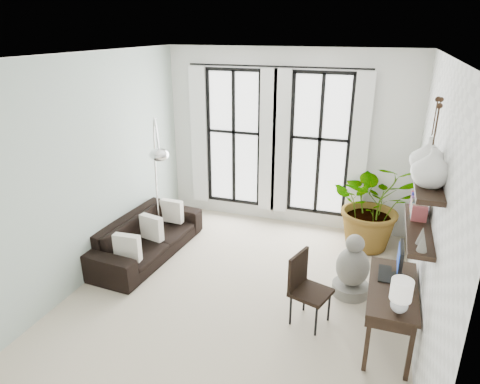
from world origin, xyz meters
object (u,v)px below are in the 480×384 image
at_px(sofa, 147,236).
at_px(desk, 392,292).
at_px(plant, 374,204).
at_px(arc_lamp, 156,151).
at_px(desk_chair, 305,284).
at_px(buddha, 352,270).

relative_size(sofa, desk, 1.75).
bearing_deg(desk, plant, 97.48).
distance_m(desk, arc_lamp, 3.98).
xyz_separation_m(sofa, desk_chair, (2.74, -0.85, 0.21)).
bearing_deg(desk_chair, sofa, -179.43).
relative_size(sofa, desk_chair, 2.39).
bearing_deg(sofa, plant, -63.09).
height_order(desk, desk_chair, desk).
bearing_deg(plant, desk_chair, -106.50).
distance_m(desk, desk_chair, 1.03).
bearing_deg(desk, buddha, 118.70).
height_order(plant, arc_lamp, arc_lamp).
height_order(sofa, buddha, buddha).
relative_size(desk, arc_lamp, 0.57).
height_order(desk, arc_lamp, arc_lamp).
distance_m(plant, buddha, 1.59).
distance_m(sofa, arc_lamp, 1.40).
bearing_deg(sofa, desk, -100.61).
bearing_deg(desk, desk_chair, 173.57).
xyz_separation_m(sofa, arc_lamp, (0.10, 0.30, 1.36)).
xyz_separation_m(arc_lamp, buddha, (3.15, -0.37, -1.30)).
height_order(plant, desk_chair, plant).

